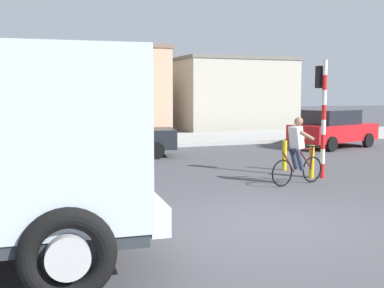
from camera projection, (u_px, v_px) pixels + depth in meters
The scene contains 10 objects.
ground_plane at pixel (274, 222), 8.69m from camera, with size 120.00×120.00×0.00m, color #4C4C51.
sidewalk_far at pixel (115, 142), 21.99m from camera, with size 80.00×5.00×0.16m, color #ADADA8.
cyclist at pixel (298, 151), 12.17m from camera, with size 1.70×0.57×1.72m.
traffic_light_pole at pixel (322, 102), 13.02m from camera, with size 0.24×0.43×3.20m.
car_white_mid at pixel (118, 134), 17.43m from camera, with size 4.25×2.42×1.60m.
car_far_side at pixel (333, 128), 20.30m from camera, with size 4.32×2.75×1.60m.
bollard_near at pixel (312, 162), 13.14m from camera, with size 0.14×0.14×0.90m, color gold.
bollard_far at pixel (285, 155), 14.45m from camera, with size 0.14×0.14×0.90m, color gold.
building_mid_block at pixel (84, 90), 28.09m from camera, with size 9.04×6.23×4.96m.
building_corner_right at pixel (229, 93), 31.47m from camera, with size 7.34×5.96×4.50m.
Camera 1 is at (-4.38, -7.42, 2.35)m, focal length 44.98 mm.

